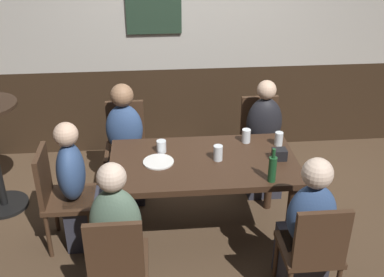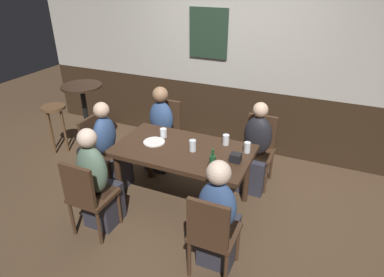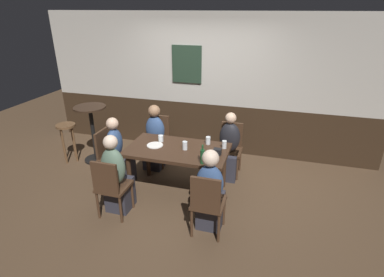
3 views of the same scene
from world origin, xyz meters
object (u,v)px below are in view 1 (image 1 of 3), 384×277
Objects in this scene: pint_glass_stout at (279,140)px; plate_white_large at (158,162)px; beer_glass_half at (161,147)px; condiment_caddy at (279,154)px; dining_table at (203,170)px; beer_bottle_green at (272,168)px; chair_left_far at (126,142)px; chair_right_near at (313,249)px; pint_glass_amber at (246,137)px; chair_left_near at (117,261)px; person_right_far at (263,147)px; tumbler_water at (218,154)px; chair_head_west at (59,193)px; person_left_near at (119,245)px; person_head_west at (80,195)px; person_right_near at (306,235)px; chair_right_far at (260,136)px; person_left_far at (126,151)px.

plate_white_large is at bearing -168.74° from pint_glass_stout.
condiment_caddy is (0.93, -0.20, -0.00)m from beer_glass_half.
dining_table is at bearing 0.07° from plate_white_large.
beer_glass_half is 0.95m from beer_bottle_green.
chair_right_near is at bearing -51.72° from chair_left_far.
pint_glass_amber is 0.81m from plate_white_large.
pint_glass_stout is at bearing 38.18° from chair_left_near.
person_right_far reaches higher than chair_right_near.
chair_left_far is 0.78× the size of person_right_far.
tumbler_water is 0.52× the size of plate_white_large.
chair_head_west reaches higher than plate_white_large.
person_left_near reaches higher than chair_head_west.
person_left_near is (0.34, -0.67, 0.02)m from person_head_west.
tumbler_water is at bearing -0.32° from plate_white_large.
chair_right_near is 3.61× the size of plate_white_large.
chair_left_far is 1.49m from pint_glass_stout.
person_right_near reaches higher than pint_glass_amber.
chair_right_near is at bearing -39.32° from plate_white_large.
chair_left_near is 7.50× the size of pint_glass_stout.
chair_right_near is at bearing -90.00° from person_right_near.
dining_table is 1.17m from chair_head_west.
dining_table is 6.13× the size of plate_white_large.
pint_glass_stout is at bearing -16.18° from pint_glass_amber.
chair_head_west reaches higher than tumbler_water.
plate_white_large is (-0.47, 0.00, -0.05)m from tumbler_water.
chair_right_near is at bearing -90.00° from chair_right_far.
chair_left_far is 1.32m from chair_right_far.
chair_right_near is at bearing -56.83° from tumbler_water.
condiment_caddy is (1.26, -0.71, 0.30)m from person_left_far.
plate_white_large is (0.30, -0.67, 0.26)m from person_left_far.
chair_left_near is 0.78× the size of person_right_near.
chair_right_far is 3.61× the size of plate_white_large.
dining_table is at bearing 134.43° from person_right_near.
dining_table is at bearing -134.47° from person_right_far.
plate_white_large is (-0.03, -0.17, -0.04)m from beer_glass_half.
condiment_caddy is (0.49, -0.03, -0.01)m from tumbler_water.
person_left_near is (0.00, -1.34, 0.01)m from person_left_far.
chair_left_near reaches higher than pint_glass_stout.
chair_right_near is 6.99× the size of tumbler_water.
pint_glass_stout is at bearing 11.26° from plate_white_large.
person_right_far reaches higher than beer_bottle_green.
person_head_west is (-0.34, -0.67, -0.01)m from person_left_far.
person_right_far is (1.66, 0.67, 0.00)m from person_head_west.
pint_glass_amber is 0.63m from beer_bottle_green.
condiment_caddy is (1.26, 0.64, 0.29)m from person_left_near.
pint_glass_amber is (1.05, 0.95, 0.30)m from person_left_near.
tumbler_water is at bearing 176.35° from condiment_caddy.
person_head_west is at bearing 179.96° from plate_white_large.
chair_right_far is 8.64× the size of beer_glass_half.
chair_right_near is 0.85m from condiment_caddy.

